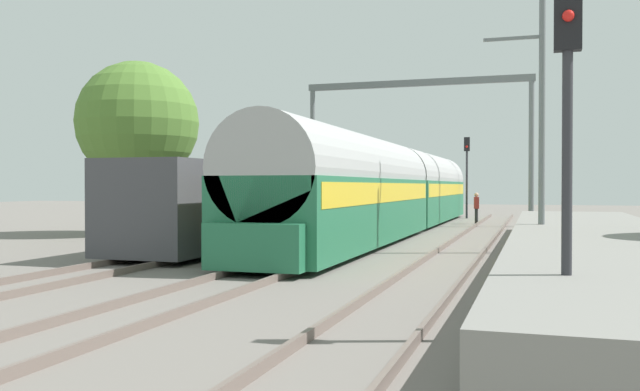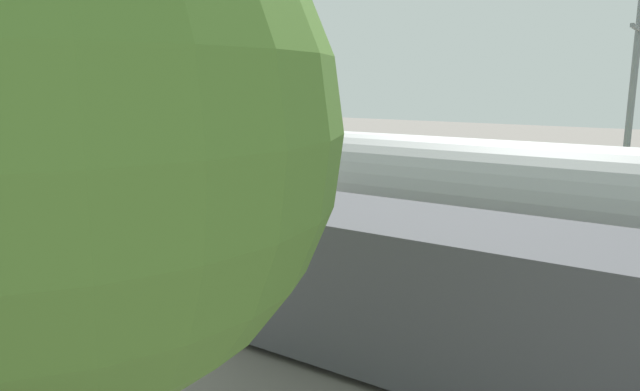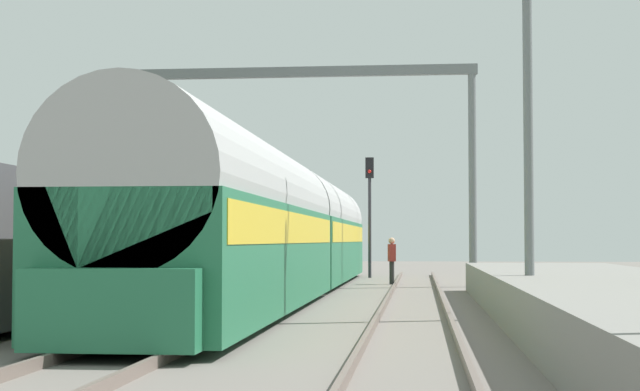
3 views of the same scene
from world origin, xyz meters
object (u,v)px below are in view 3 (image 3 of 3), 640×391
object	(u,v)px
passenger_train	(282,229)
person_crossing	(392,256)
freight_car	(41,248)
catenary_gantry	(305,129)
railway_signal_far	(370,201)

from	to	relation	value
passenger_train	person_crossing	xyz separation A→B (m)	(3.05, 7.40, -0.94)
freight_car	catenary_gantry	size ratio (longest dim) A/B	1.06
person_crossing	catenary_gantry	distance (m)	5.75
person_crossing	catenary_gantry	size ratio (longest dim) A/B	0.14
person_crossing	passenger_train	bearing A→B (deg)	-34.32
passenger_train	railway_signal_far	world-z (taller)	railway_signal_far
passenger_train	railway_signal_far	xyz separation A→B (m)	(1.92, 13.69, 1.37)
passenger_train	freight_car	bearing A→B (deg)	-113.95
railway_signal_far	freight_car	bearing A→B (deg)	-104.56
passenger_train	freight_car	xyz separation A→B (m)	(-3.94, -8.87, -0.50)
freight_car	person_crossing	size ratio (longest dim) A/B	7.51
freight_car	person_crossing	xyz separation A→B (m)	(6.99, 16.28, -0.44)
freight_car	catenary_gantry	world-z (taller)	catenary_gantry
catenary_gantry	person_crossing	bearing A→B (deg)	28.37
person_crossing	railway_signal_far	world-z (taller)	railway_signal_far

